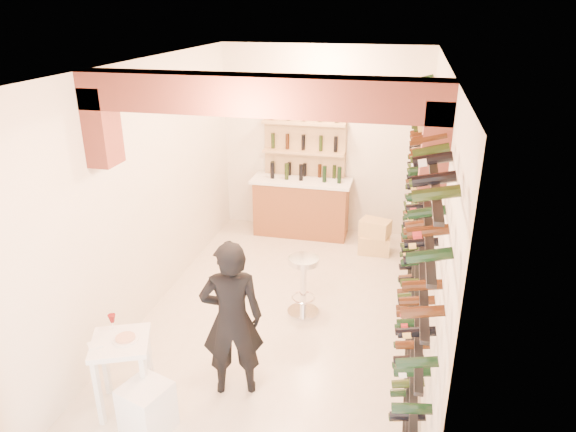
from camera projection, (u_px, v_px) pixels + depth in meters
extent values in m
plane|color=beige|center=(283.00, 316.00, 6.83)|extent=(6.00, 6.00, 0.00)
cube|color=silver|center=(323.00, 142.00, 8.93)|extent=(3.50, 0.02, 3.20)
cube|color=silver|center=(179.00, 355.00, 3.51)|extent=(3.50, 0.02, 3.20)
cube|color=silver|center=(148.00, 191.00, 6.58)|extent=(0.02, 6.00, 3.20)
cube|color=silver|center=(434.00, 214.00, 5.86)|extent=(0.02, 6.00, 3.20)
cube|color=brown|center=(282.00, 63.00, 5.62)|extent=(3.50, 6.00, 0.02)
cube|color=#AB4D3B|center=(256.00, 95.00, 4.78)|extent=(3.50, 0.35, 0.36)
cube|color=#AB4D3B|center=(102.00, 126.00, 5.26)|extent=(0.24, 0.35, 0.80)
cube|color=#AB4D3B|center=(436.00, 144.00, 4.59)|extent=(0.24, 0.35, 0.80)
cube|color=black|center=(409.00, 315.00, 6.40)|extent=(0.06, 5.70, 0.03)
cube|color=black|center=(412.00, 287.00, 6.25)|extent=(0.06, 5.70, 0.03)
cube|color=black|center=(415.00, 257.00, 6.10)|extent=(0.06, 5.70, 0.03)
cube|color=black|center=(418.00, 225.00, 5.95)|extent=(0.06, 5.70, 0.03)
cube|color=black|center=(421.00, 192.00, 5.80)|extent=(0.06, 5.70, 0.03)
cube|color=black|center=(425.00, 157.00, 5.65)|extent=(0.06, 5.70, 0.03)
cube|color=black|center=(429.00, 121.00, 5.50)|extent=(0.06, 5.70, 0.03)
cube|color=brown|center=(301.00, 208.00, 9.10)|extent=(1.60, 0.55, 0.96)
cube|color=white|center=(302.00, 181.00, 8.91)|extent=(1.70, 0.62, 0.05)
cube|color=tan|center=(305.00, 175.00, 9.15)|extent=(1.40, 0.10, 2.00)
cube|color=tan|center=(303.00, 206.00, 9.26)|extent=(1.40, 0.28, 0.04)
cube|color=tan|center=(303.00, 180.00, 9.07)|extent=(1.40, 0.28, 0.04)
cube|color=tan|center=(304.00, 152.00, 8.88)|extent=(1.40, 0.28, 0.04)
cube|color=tan|center=(304.00, 123.00, 8.70)|extent=(1.40, 0.28, 0.04)
cube|color=brown|center=(306.00, 91.00, 8.64)|extent=(0.70, 0.04, 0.55)
cube|color=#99998C|center=(306.00, 91.00, 8.62)|extent=(0.60, 0.01, 0.45)
cube|color=white|center=(120.00, 343.00, 5.04)|extent=(0.71, 0.71, 0.05)
cube|color=white|center=(98.00, 393.00, 4.95)|extent=(0.05, 0.05, 0.73)
cube|color=white|center=(146.00, 388.00, 5.02)|extent=(0.05, 0.05, 0.73)
cube|color=white|center=(105.00, 364.00, 5.35)|extent=(0.05, 0.05, 0.73)
cube|color=white|center=(149.00, 360.00, 5.42)|extent=(0.05, 0.05, 0.73)
cylinder|color=white|center=(126.00, 339.00, 5.03)|extent=(0.25, 0.25, 0.02)
cylinder|color=#BF7266|center=(125.00, 338.00, 5.03)|extent=(0.19, 0.19, 0.02)
cube|color=white|center=(95.00, 345.00, 4.95)|extent=(0.18, 0.18, 0.02)
cylinder|color=white|center=(113.00, 329.00, 5.20)|extent=(0.07, 0.07, 0.00)
cylinder|color=white|center=(113.00, 325.00, 5.18)|extent=(0.01, 0.01, 0.09)
cone|color=#570709|center=(112.00, 318.00, 5.15)|extent=(0.08, 0.08, 0.08)
cube|color=white|center=(147.00, 408.00, 4.93)|extent=(0.51, 0.51, 0.51)
imported|color=black|center=(232.00, 319.00, 5.23)|extent=(0.72, 0.58, 1.72)
cylinder|color=silver|center=(303.00, 312.00, 6.90)|extent=(0.42, 0.42, 0.03)
cylinder|color=silver|center=(303.00, 287.00, 6.76)|extent=(0.08, 0.08, 0.73)
cylinder|color=silver|center=(304.00, 261.00, 6.62)|extent=(0.40, 0.40, 0.07)
torus|color=silver|center=(303.00, 298.00, 6.82)|extent=(0.32, 0.32, 0.03)
cube|color=#D8B476|center=(374.00, 244.00, 8.53)|extent=(0.51, 0.36, 0.30)
cube|color=#D8B476|center=(375.00, 228.00, 8.42)|extent=(0.53, 0.43, 0.27)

